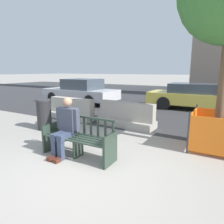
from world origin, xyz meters
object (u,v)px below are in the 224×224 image
object	(u,v)px
car_taxi_near	(197,96)
car_sedan_mid	(81,91)
street_bench	(79,139)
seated_person	(66,125)
jersey_barrier_centre	(126,117)
jersey_barrier_left	(72,110)
construction_fence	(218,130)
trash_bin	(44,114)

from	to	relation	value
car_taxi_near	car_sedan_mid	distance (m)	6.40
street_bench	seated_person	xyz separation A→B (m)	(-0.30, -0.06, 0.29)
jersey_barrier_centre	car_sedan_mid	xyz separation A→B (m)	(-4.62, 3.30, 0.35)
jersey_barrier_left	construction_fence	size ratio (longest dim) A/B	1.72
construction_fence	car_sedan_mid	world-z (taller)	car_sedan_mid
car_taxi_near	street_bench	bearing A→B (deg)	-101.72
street_bench	trash_bin	xyz separation A→B (m)	(-2.33, 1.10, 0.10)
street_bench	jersey_barrier_centre	distance (m)	2.77
street_bench	jersey_barrier_left	distance (m)	3.65
street_bench	trash_bin	world-z (taller)	trash_bin
seated_person	jersey_barrier_left	xyz separation A→B (m)	(-2.21, 2.71, -0.35)
car_sedan_mid	trash_bin	distance (m)	5.55
car_sedan_mid	trash_bin	xyz separation A→B (m)	(2.46, -4.97, -0.19)
seated_person	jersey_barrier_centre	xyz separation A→B (m)	(0.12, 2.83, -0.35)
street_bench	car_taxi_near	world-z (taller)	car_taxi_near
construction_fence	seated_person	bearing A→B (deg)	-145.59
street_bench	jersey_barrier_centre	xyz separation A→B (m)	(-0.18, 2.77, -0.06)
street_bench	jersey_barrier_centre	size ratio (longest dim) A/B	0.84
seated_person	car_taxi_near	bearing A→B (deg)	76.16
jersey_barrier_centre	car_sedan_mid	size ratio (longest dim) A/B	0.44
jersey_barrier_centre	car_sedan_mid	distance (m)	5.69
jersey_barrier_left	construction_fence	xyz separation A→B (m)	(5.14, -0.70, 0.15)
seated_person	trash_bin	xyz separation A→B (m)	(-2.03, 1.16, -0.19)
trash_bin	car_sedan_mid	bearing A→B (deg)	116.36
street_bench	car_sedan_mid	world-z (taller)	car_sedan_mid
trash_bin	car_taxi_near	bearing A→B (deg)	58.02
jersey_barrier_left	car_taxi_near	distance (m)	6.10
jersey_barrier_left	street_bench	bearing A→B (deg)	-46.55
jersey_barrier_centre	construction_fence	world-z (taller)	construction_fence
street_bench	seated_person	size ratio (longest dim) A/B	1.29
seated_person	jersey_barrier_left	distance (m)	3.51
car_sedan_mid	trash_bin	world-z (taller)	car_sedan_mid
car_sedan_mid	jersey_barrier_left	bearing A→B (deg)	-56.25
jersey_barrier_left	seated_person	bearing A→B (deg)	-50.78
jersey_barrier_left	car_sedan_mid	xyz separation A→B (m)	(-2.29, 3.42, 0.35)
car_sedan_mid	trash_bin	size ratio (longest dim) A/B	4.64
street_bench	car_taxi_near	distance (m)	7.40
street_bench	jersey_barrier_left	xyz separation A→B (m)	(-2.51, 2.65, -0.06)
jersey_barrier_centre	construction_fence	bearing A→B (deg)	-16.25
car_taxi_near	car_sedan_mid	bearing A→B (deg)	-169.48
seated_person	trash_bin	size ratio (longest dim) A/B	1.33
jersey_barrier_centre	trash_bin	distance (m)	2.73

